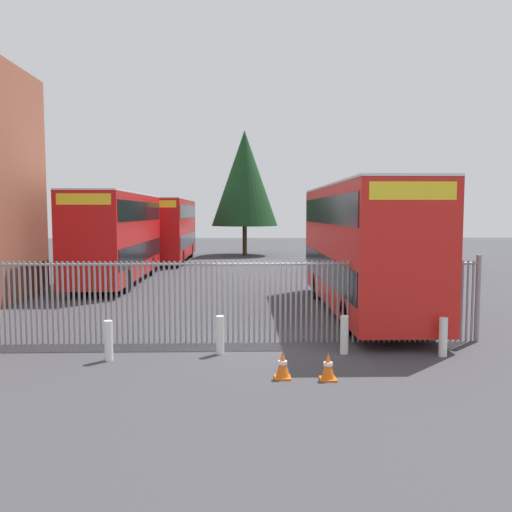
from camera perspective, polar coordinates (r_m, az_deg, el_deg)
name	(u,v)px	position (r m, az deg, el deg)	size (l,w,h in m)	color
ground_plane	(253,296)	(22.11, -0.28, -4.31)	(100.00, 100.00, 0.00)	#3D3D42
palisade_fence	(215,299)	(14.04, -4.50, -4.70)	(14.26, 0.14, 2.35)	gray
double_decker_bus_near_gate	(361,243)	(18.50, 11.32, 1.38)	(2.54, 10.81, 4.42)	red
double_decker_bus_behind_fence_left	(117,234)	(26.84, -14.79, 2.33)	(2.54, 10.81, 4.42)	red
double_decker_bus_behind_fence_right	(381,229)	(33.97, 13.35, 2.83)	(2.54, 10.81, 4.42)	red
double_decker_bus_far_back	(171,227)	(38.10, -9.19, 3.09)	(2.54, 10.81, 4.42)	red
bollard_near_left	(109,341)	(12.99, -15.68, -8.81)	(0.20, 0.20, 0.95)	silver
bollard_center_front	(220,335)	(13.09, -3.92, -8.54)	(0.20, 0.20, 0.95)	silver
bollard_near_right	(344,335)	(13.27, 9.55, -8.41)	(0.20, 0.20, 0.95)	silver
bollard_far_right	(443,337)	(13.64, 19.61, -8.26)	(0.20, 0.20, 0.95)	silver
traffic_cone_by_gate	(283,365)	(11.27, 2.89, -11.70)	(0.34, 0.34, 0.59)	orange
traffic_cone_mid_forecourt	(328,366)	(11.26, 7.81, -11.75)	(0.34, 0.34, 0.59)	orange
tree_tall_back	(245,178)	(42.94, -1.24, 8.40)	(5.36, 5.36, 10.05)	#4C3823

